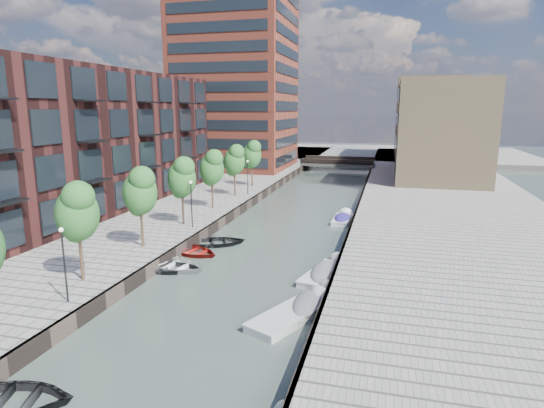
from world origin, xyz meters
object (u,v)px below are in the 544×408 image
at_px(bridge, 338,163).
at_px(motorboat_3, 343,219).
at_px(tree_3, 182,176).
at_px(motorboat_4, 327,273).
at_px(car, 407,172).
at_px(sloop_0, 170,271).
at_px(sloop_1, 8,408).
at_px(tree_1, 77,210).
at_px(tree_4, 212,167).
at_px(sloop_3, 173,269).
at_px(tree_5, 234,159).
at_px(motorboat_2, 297,314).
at_px(motorboat_1, 311,303).
at_px(tree_2, 140,190).
at_px(sloop_2, 193,254).
at_px(tree_6, 252,154).
at_px(sloop_4, 217,245).

relative_size(bridge, motorboat_3, 2.67).
bearing_deg(tree_3, motorboat_4, -26.77).
bearing_deg(car, tree_3, -115.76).
height_order(sloop_0, sloop_1, sloop_1).
height_order(tree_1, tree_4, same).
bearing_deg(sloop_3, motorboat_4, -71.12).
bearing_deg(tree_5, motorboat_2, -64.47).
bearing_deg(motorboat_3, tree_3, -146.33).
bearing_deg(motorboat_1, tree_2, 159.35).
bearing_deg(sloop_1, tree_5, -10.90).
height_order(tree_2, tree_5, same).
bearing_deg(tree_1, bridge, 82.07).
height_order(sloop_0, motorboat_3, motorboat_3).
relative_size(sloop_3, motorboat_3, 1.04).
xyz_separation_m(tree_5, sloop_1, (4.03, -38.00, -5.31)).
bearing_deg(bridge, tree_1, -97.93).
relative_size(tree_4, sloop_3, 1.17).
bearing_deg(tree_2, sloop_2, 32.96).
height_order(sloop_2, motorboat_2, motorboat_2).
xyz_separation_m(tree_5, motorboat_4, (13.92, -21.02, -5.09)).
bearing_deg(car, sloop_2, -109.12).
bearing_deg(tree_5, tree_6, 90.00).
bearing_deg(tree_1, tree_4, 90.00).
relative_size(tree_2, tree_4, 1.00).
bearing_deg(motorboat_2, tree_3, 134.17).
relative_size(tree_6, motorboat_3, 1.22).
height_order(tree_1, sloop_0, tree_1).
height_order(tree_3, car, tree_3).
height_order(bridge, tree_1, tree_1).
distance_m(tree_2, tree_3, 7.00).
height_order(sloop_4, motorboat_4, motorboat_4).
height_order(sloop_3, car, car).
xyz_separation_m(tree_5, motorboat_2, (13.15, -27.54, -5.20)).
xyz_separation_m(motorboat_1, motorboat_4, (0.21, 5.14, 0.02)).
height_order(bridge, sloop_2, bridge).
distance_m(sloop_1, motorboat_1, 15.29).
distance_m(sloop_0, car, 48.16).
distance_m(motorboat_2, motorboat_4, 6.57).
xyz_separation_m(tree_3, sloop_2, (3.10, -4.99, -5.31)).
height_order(sloop_3, sloop_4, sloop_3).
bearing_deg(tree_3, motorboat_2, -45.83).
bearing_deg(sloop_2, tree_4, 31.54).
height_order(tree_6, motorboat_2, tree_6).
distance_m(motorboat_2, car, 50.16).
bearing_deg(motorboat_1, sloop_0, 162.76).
bearing_deg(tree_2, bridge, 81.05).
distance_m(tree_3, motorboat_1, 19.03).
bearing_deg(tree_1, car, 67.96).
bearing_deg(tree_6, sloop_4, -80.21).
bearing_deg(motorboat_2, motorboat_3, 89.53).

